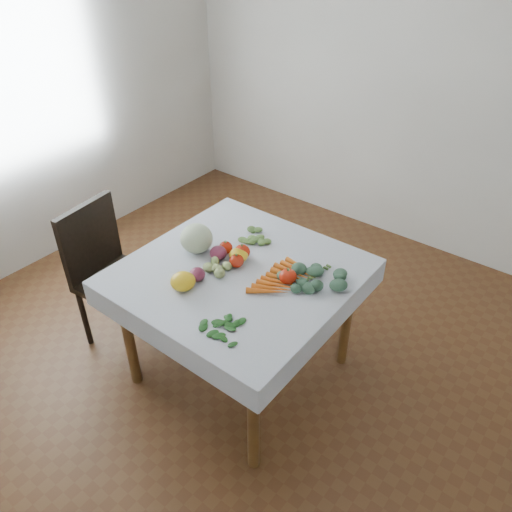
# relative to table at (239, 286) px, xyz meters

# --- Properties ---
(ground) EXTENTS (4.00, 4.00, 0.00)m
(ground) POSITION_rel_table_xyz_m (0.00, 0.00, -0.65)
(ground) COLOR #56351B
(back_wall) EXTENTS (4.00, 0.04, 2.70)m
(back_wall) POSITION_rel_table_xyz_m (0.00, 2.00, 0.70)
(back_wall) COLOR silver
(back_wall) RESTS_ON ground
(left_wall) EXTENTS (0.04, 4.00, 2.70)m
(left_wall) POSITION_rel_table_xyz_m (-2.00, 0.00, 0.70)
(left_wall) COLOR silver
(left_wall) RESTS_ON ground
(table) EXTENTS (1.00, 1.00, 0.75)m
(table) POSITION_rel_table_xyz_m (0.00, 0.00, 0.00)
(table) COLOR brown
(table) RESTS_ON ground
(tablecloth) EXTENTS (1.12, 1.12, 0.01)m
(tablecloth) POSITION_rel_table_xyz_m (0.00, 0.00, 0.10)
(tablecloth) COLOR silver
(tablecloth) RESTS_ON table
(chair) EXTENTS (0.47, 0.47, 0.92)m
(chair) POSITION_rel_table_xyz_m (-0.85, -0.23, -0.13)
(chair) COLOR black
(chair) RESTS_ON ground
(cabbage) EXTENTS (0.23, 0.23, 0.16)m
(cabbage) POSITION_rel_table_xyz_m (-0.30, 0.00, 0.18)
(cabbage) COLOR silver
(cabbage) RESTS_ON tablecloth
(tomato_a) EXTENTS (0.09, 0.09, 0.08)m
(tomato_a) POSITION_rel_table_xyz_m (-0.06, 0.10, 0.14)
(tomato_a) COLOR #B9200C
(tomato_a) RESTS_ON tablecloth
(tomato_b) EXTENTS (0.10, 0.10, 0.07)m
(tomato_b) POSITION_rel_table_xyz_m (-0.03, 0.02, 0.14)
(tomato_b) COLOR #B9200C
(tomato_b) RESTS_ON tablecloth
(tomato_c) EXTENTS (0.09, 0.09, 0.07)m
(tomato_c) POSITION_rel_table_xyz_m (-0.16, 0.08, 0.14)
(tomato_c) COLOR #B9200C
(tomato_c) RESTS_ON tablecloth
(tomato_d) EXTENTS (0.11, 0.11, 0.08)m
(tomato_d) POSITION_rel_table_xyz_m (0.26, 0.07, 0.14)
(tomato_d) COLOR #B9200C
(tomato_d) RESTS_ON tablecloth
(heirloom_back) EXTENTS (0.13, 0.13, 0.07)m
(heirloom_back) POSITION_rel_table_xyz_m (-0.06, 0.07, 0.14)
(heirloom_back) COLOR yellow
(heirloom_back) RESTS_ON tablecloth
(heirloom_front) EXTENTS (0.17, 0.17, 0.09)m
(heirloom_front) POSITION_rel_table_xyz_m (-0.12, -0.28, 0.15)
(heirloom_front) COLOR yellow
(heirloom_front) RESTS_ON tablecloth
(onion_a) EXTENTS (0.11, 0.11, 0.08)m
(onion_a) POSITION_rel_table_xyz_m (-0.15, 0.01, 0.14)
(onion_a) COLOR maroon
(onion_a) RESTS_ON tablecloth
(onion_b) EXTENTS (0.11, 0.11, 0.07)m
(onion_b) POSITION_rel_table_xyz_m (-0.11, -0.19, 0.14)
(onion_b) COLOR maroon
(onion_b) RESTS_ON tablecloth
(tomatillo_cluster) EXTENTS (0.15, 0.11, 0.05)m
(tomatillo_cluster) POSITION_rel_table_xyz_m (-0.06, -0.07, 0.13)
(tomatillo_cluster) COLOR #A2B96A
(tomatillo_cluster) RESTS_ON tablecloth
(carrot_bunch) EXTENTS (0.21, 0.37, 0.03)m
(carrot_bunch) POSITION_rel_table_xyz_m (0.24, 0.07, 0.12)
(carrot_bunch) COLOR orange
(carrot_bunch) RESTS_ON tablecloth
(kale_bunch) EXTENTS (0.32, 0.31, 0.04)m
(kale_bunch) POSITION_rel_table_xyz_m (0.34, 0.16, 0.12)
(kale_bunch) COLOR #3B6146
(kale_bunch) RESTS_ON tablecloth
(basil_bunch) EXTENTS (0.22, 0.20, 0.01)m
(basil_bunch) POSITION_rel_table_xyz_m (0.22, -0.38, 0.11)
(basil_bunch) COLOR #1C531A
(basil_bunch) RESTS_ON tablecloth
(dill_bunch) EXTENTS (0.22, 0.17, 0.02)m
(dill_bunch) POSITION_rel_table_xyz_m (-0.10, 0.28, 0.11)
(dill_bunch) COLOR #547837
(dill_bunch) RESTS_ON tablecloth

